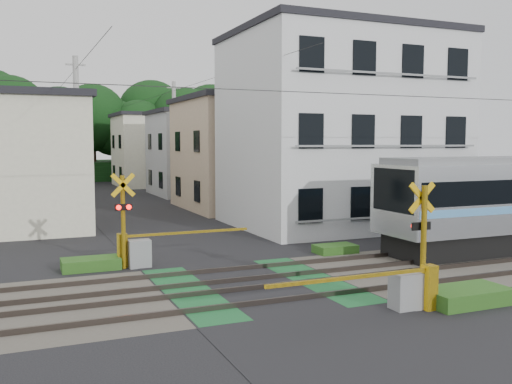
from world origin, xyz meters
name	(u,v)px	position (x,y,z in m)	size (l,w,h in m)	color
ground	(253,285)	(0.00, 0.00, 0.00)	(120.00, 120.00, 0.00)	black
track_bed	(253,284)	(0.00, 0.00, 0.04)	(120.00, 120.00, 0.14)	#47423A
crossing_signal_near	(410,281)	(2.59, -3.65, 0.71)	(4.74, 0.65, 3.09)	#E4AD0C
crossing_signal_far	(136,246)	(-2.59, 3.65, 0.71)	(4.74, 0.65, 3.09)	#E4AD0C
apartment_block	(339,130)	(8.50, 9.49, 4.66)	(10.20, 8.36, 9.30)	silver
houses_row	(113,154)	(0.25, 25.92, 3.24)	(22.07, 31.35, 6.80)	silver
tree_hill	(76,127)	(-0.04, 47.94, 5.66)	(40.00, 13.08, 11.59)	black
catenary	(426,153)	(6.00, 0.03, 3.70)	(60.00, 5.04, 7.00)	#2D2D33
utility_poles	(100,142)	(-1.05, 23.01, 4.08)	(7.90, 42.00, 8.00)	#A5A5A0
pedestrian	(123,184)	(1.57, 29.97, 0.79)	(0.57, 0.38, 1.57)	black
weed_patches	(310,274)	(1.76, -0.09, 0.18)	(10.25, 8.80, 0.40)	#2D5E1E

